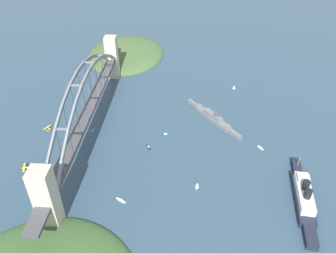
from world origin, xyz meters
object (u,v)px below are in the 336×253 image
Objects in this scene: naval_cruiser at (213,118)px; small_boat_0 at (121,200)px; small_boat_4 at (148,147)px; ocean_liner at (303,196)px; seaplane_taxiing_near_bridge at (48,128)px; seaplane_second_in_formation at (25,168)px; small_boat_2 at (260,148)px; harbor_arch_bridge at (88,106)px; small_boat_1 at (197,185)px; small_boat_3 at (234,87)px; small_boat_5 at (166,135)px.

small_boat_0 is at bearing -33.59° from naval_cruiser.
ocean_liner is at bearing 65.57° from small_boat_4.
small_boat_0 is 1.08× the size of small_boat_4.
seaplane_taxiing_near_bridge is (28.47, -171.85, -1.40)m from naval_cruiser.
seaplane_taxiing_near_bridge is 1.10× the size of small_boat_0.
seaplane_taxiing_near_bridge is (-82.30, -237.99, -3.77)m from ocean_liner.
small_boat_4 is (51.26, -64.89, -2.42)m from naval_cruiser.
seaplane_second_in_formation is (60.69, 1.06, 0.33)m from seaplane_taxiing_near_bridge.
small_boat_2 is at bearing -160.68° from ocean_liner.
harbor_arch_bridge is 41.60× the size of small_boat_1.
seaplane_second_in_formation is at bearing -35.26° from harbor_arch_bridge.
small_boat_0 is 63.91m from small_boat_1.
harbor_arch_bridge is 4.21× the size of naval_cruiser.
small_boat_2 is at bearing 43.55° from naval_cruiser.
ocean_liner is at bearing 93.56° from small_boat_0.
small_boat_2 is 0.98× the size of small_boat_3.
naval_cruiser is at bearing 146.41° from small_boat_0.
small_boat_0 is (119.82, -79.59, -2.47)m from naval_cruiser.
naval_cruiser is at bearing -136.45° from small_boat_2.
small_boat_3 reaches higher than small_boat_0.
ocean_liner is 10.86× the size of small_boat_0.
small_boat_5 is (4.08, 77.10, -28.66)m from harbor_arch_bridge.
small_boat_0 is (91.35, 92.26, -1.07)m from seaplane_taxiing_near_bridge.
seaplane_taxiing_near_bridge is 222.78m from small_boat_3.
small_boat_4 is at bearing -51.69° from naval_cruiser.
naval_cruiser is 8.85× the size of small_boat_4.
small_boat_2 is at bearing 80.51° from small_boat_5.
harbor_arch_bridge is 82.05m from seaplane_second_in_formation.
small_boat_4 is (119.64, -93.67, -2.19)m from small_boat_3.
ocean_liner is at bearing 70.92° from seaplane_taxiing_near_bridge.
seaplane_taxiing_near_bridge is (2.49, -45.72, -27.62)m from harbor_arch_bridge.
harbor_arch_bridge is at bearing -78.36° from naval_cruiser.
small_boat_3 is 125.50m from small_boat_5.
naval_cruiser is 10.50× the size of small_boat_3.
ocean_liner is 85.01m from small_boat_1.
ocean_liner is 13.03× the size of small_boat_1.
small_boat_5 is (1.60, 122.82, -1.04)m from seaplane_taxiing_near_bridge.
ocean_liner is at bearing 84.79° from seaplane_second_in_formation.
seaplane_taxiing_near_bridge is at bearing -134.72° from small_boat_0.
small_boat_2 is 108.30m from small_boat_4.
small_boat_5 reaches higher than small_boat_2.
ocean_liner is at bearing 54.98° from small_boat_5.
small_boat_3 is (-179.15, -37.36, -2.60)m from ocean_liner.
seaplane_second_in_formation is 1.70× the size of small_boat_3.
naval_cruiser reaches higher than small_boat_4.
small_boat_0 is 94.82m from small_boat_5.
harbor_arch_bridge is at bearing -112.43° from small_boat_4.
harbor_arch_bridge is at bearing 93.11° from seaplane_taxiing_near_bridge.
harbor_arch_bridge is 26.76× the size of small_boat_5.
small_boat_4 reaches higher than small_boat_2.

